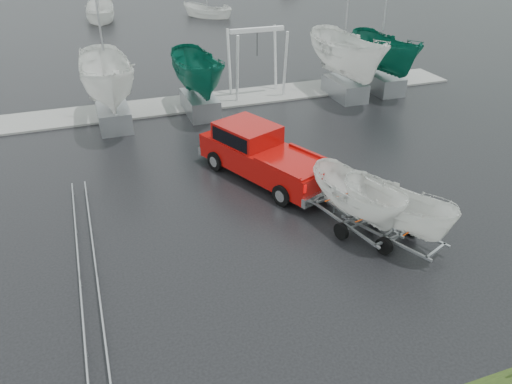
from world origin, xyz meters
name	(u,v)px	position (x,y,z in m)	size (l,w,h in m)	color
ground_plane	(323,202)	(0.00, 0.00, 0.00)	(120.00, 120.00, 0.00)	black
dock	(227,99)	(0.00, 13.00, 0.05)	(30.00, 3.00, 0.12)	gray
pickup_truck	(260,152)	(-1.57, 2.98, 1.12)	(4.50, 6.78, 2.14)	#990A08
trailer_hitched	(402,175)	(1.04, -3.24, 2.60)	(2.48, 3.78, 4.78)	#96989E
trailer_parked	(361,164)	(0.19, -2.10, 2.62)	(1.96, 3.77, 4.83)	#96989E
boat_hoist	(257,53)	(1.93, 13.00, 2.67)	(3.30, 2.18, 4.12)	silver
keelboat_0	(103,44)	(-6.88, 11.00, 4.29)	(2.70, 3.20, 10.87)	#96989E
keelboat_1	(197,47)	(-2.13, 11.20, 3.75)	(2.37, 3.20, 7.39)	#96989E
keelboat_2	(351,22)	(6.90, 11.00, 4.48)	(2.81, 3.20, 11.00)	#96989E
keelboat_3	(388,27)	(9.67, 11.30, 3.93)	(2.47, 3.20, 10.64)	#96989E
mast_rack_0	(83,224)	(-9.00, 1.00, 0.35)	(0.56, 6.50, 0.06)	#96989E
mast_rack_1	(95,344)	(-9.00, -5.00, 0.35)	(0.56, 6.50, 0.06)	#96989E
moored_boat_1	(101,20)	(-5.15, 41.50, 0.00)	(3.17, 3.24, 11.82)	white
moored_boat_2	(207,17)	(5.79, 39.34, 0.01)	(3.13, 3.13, 10.90)	white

